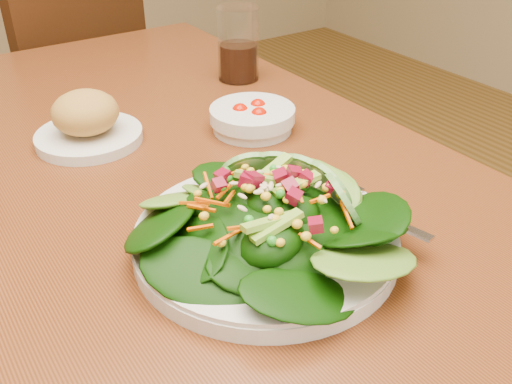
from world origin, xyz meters
TOP-DOWN VIEW (x-y plane):
  - dining_table at (0.00, 0.00)m, footprint 0.90×1.40m
  - chair_far at (0.17, 0.97)m, footprint 0.61×0.61m
  - salad_plate at (0.08, -0.21)m, footprint 0.31×0.31m
  - bread_plate at (-0.00, 0.17)m, footprint 0.17×0.17m
  - tomato_bowl at (0.23, 0.06)m, footprint 0.14×0.14m
  - drinking_glass at (0.34, 0.27)m, footprint 0.08×0.08m

SIDE VIEW (x-z plane):
  - chair_far at x=0.17m, z-range 0.03..1.03m
  - dining_table at x=0.00m, z-range 0.27..1.02m
  - tomato_bowl at x=0.23m, z-range 0.75..0.79m
  - salad_plate at x=0.08m, z-range 0.74..0.83m
  - bread_plate at x=0.00m, z-range 0.74..0.83m
  - drinking_glass at x=0.34m, z-range 0.74..0.88m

